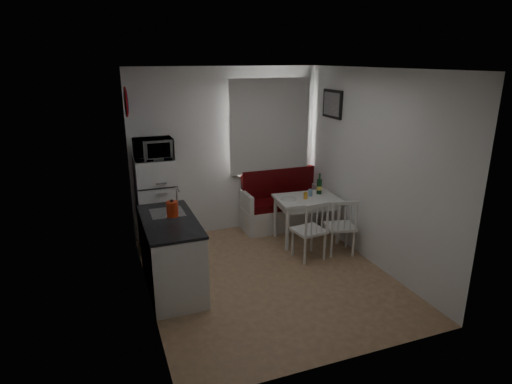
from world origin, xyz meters
The scene contains 22 objects.
floor centered at (0.00, 0.00, 0.00)m, with size 3.00×3.50×0.02m, color #936B4E.
ceiling centered at (0.00, 0.00, 2.60)m, with size 3.00×3.50×0.02m, color white.
wall_back centered at (0.00, 1.75, 1.30)m, with size 3.00×0.02×2.60m, color white.
wall_front centered at (0.00, -1.75, 1.30)m, with size 3.00×0.02×2.60m, color white.
wall_left centered at (-1.50, 0.00, 1.30)m, with size 0.02×3.50×2.60m, color white.
wall_right centered at (1.50, 0.00, 1.30)m, with size 0.02×3.50×2.60m, color white.
window centered at (0.70, 1.72, 1.62)m, with size 1.22×0.06×1.47m, color white.
curtain centered at (0.70, 1.65, 1.68)m, with size 1.35×0.02×1.50m, color silver.
kitchen_counter centered at (-1.20, 0.16, 0.46)m, with size 0.62×1.32×1.16m.
wall_sign centered at (-1.47, 1.45, 2.15)m, with size 0.40×0.40×0.03m, color #192499.
picture_frame centered at (1.48, 1.10, 2.05)m, with size 0.04×0.52×0.42m, color black.
bench centered at (0.87, 1.51, 0.32)m, with size 1.35×0.52×0.97m.
dining_table centered at (0.99, 0.88, 0.62)m, with size 0.97×0.72×0.70m.
chair_left centered at (0.74, 0.22, 0.53)m, with size 0.45×0.43×0.46m.
chair_right centered at (1.24, 0.22, 0.52)m, with size 0.47×0.46×0.45m.
fridge centered at (-1.18, 1.40, 0.68)m, with size 0.54×0.54×1.36m, color white.
microwave centered at (-1.18, 1.35, 1.51)m, with size 0.53×0.36×0.29m, color white.
kettle centered at (-1.15, 0.18, 1.01)m, with size 0.17×0.17×0.22m, color red.
wine_bottle centered at (1.25, 0.98, 0.86)m, with size 0.08×0.08×0.32m, color #143E1D, non-canonical shape.
drinking_glass_orange centered at (0.94, 0.83, 0.75)m, with size 0.06×0.06×0.10m, color gold.
drinking_glass_blue centered at (1.07, 0.93, 0.75)m, with size 0.06×0.06×0.11m, color #6E96BB.
plate centered at (0.69, 0.90, 0.70)m, with size 0.24×0.24×0.02m, color white.
Camera 1 is at (-1.90, -4.60, 2.72)m, focal length 30.00 mm.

